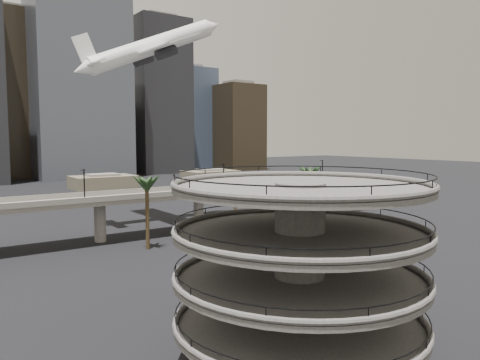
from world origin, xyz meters
TOP-DOWN VIEW (x-y plane):
  - ground at (0.00, 0.00)m, footprint 700.00×700.00m
  - parking_ramp at (-13.00, -4.00)m, footprint 22.20×22.20m
  - overpass at (0.00, 55.00)m, footprint 130.00×9.30m
  - palm_trees at (14.02, 44.65)m, footprint 42.40×10.40m
  - low_buildings at (6.89, 142.30)m, footprint 135.00×27.50m
  - skyline at (15.11, 217.09)m, footprint 269.00×86.00m
  - airborne_jet at (5.82, 66.49)m, footprint 37.11×33.51m
  - car_a at (-9.71, 12.45)m, footprint 4.30×3.41m
  - car_b at (17.72, 25.32)m, footprint 4.55×2.74m
  - car_c at (26.59, 12.41)m, footprint 5.52×2.52m

SIDE VIEW (x-z plane):
  - ground at x=0.00m, z-range 0.00..0.00m
  - car_a at x=-9.71m, z-range 0.00..1.37m
  - car_b at x=17.72m, z-range 0.00..1.42m
  - car_c at x=26.59m, z-range 0.00..1.57m
  - low_buildings at x=6.89m, z-range -0.54..6.26m
  - overpass at x=0.00m, z-range -0.01..14.69m
  - parking_ramp at x=-13.00m, z-range 1.16..18.51m
  - palm_trees at x=14.02m, z-range 4.43..18.43m
  - airborne_jet at x=5.82m, z-range 31.64..49.73m
  - skyline at x=15.11m, z-range -15.12..97.13m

